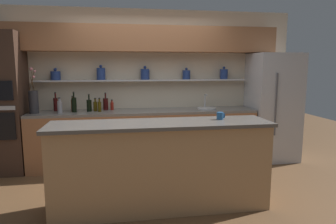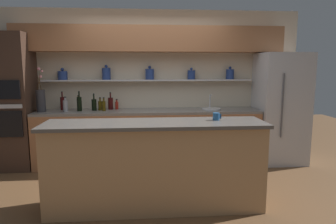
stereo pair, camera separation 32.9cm
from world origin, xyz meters
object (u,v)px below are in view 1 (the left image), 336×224
object	(u,v)px
sink_fixture	(207,108)
bottle_sauce_6	(112,106)
bottle_wine_0	(74,105)
bottle_spirit_4	(73,105)
bottle_wine_1	(89,105)
bottle_spirit_2	(60,107)
bottle_wine_7	(56,104)
flower_vase	(34,101)
bottle_wine_5	(106,104)
oven_tower	(1,104)
bottle_oil_3	(100,106)
coffee_mug	(220,116)
bottle_oil_8	(95,106)
refrigerator	(273,107)

from	to	relation	value
sink_fixture	bottle_sauce_6	world-z (taller)	sink_fixture
bottle_wine_0	bottle_spirit_4	bearing A→B (deg)	107.29
bottle_wine_1	bottle_spirit_2	size ratio (longest dim) A/B	1.16
bottle_spirit_2	bottle_wine_7	size ratio (longest dim) A/B	0.79
flower_vase	sink_fixture	xyz separation A→B (m)	(2.78, 0.05, -0.17)
bottle_wine_0	bottle_wine_5	bearing A→B (deg)	18.68
bottle_sauce_6	bottle_wine_7	world-z (taller)	bottle_wine_7
oven_tower	bottle_oil_3	world-z (taller)	oven_tower
flower_vase	bottle_wine_5	world-z (taller)	flower_vase
flower_vase	bottle_wine_1	distance (m)	0.83
oven_tower	sink_fixture	bearing A→B (deg)	0.20
bottle_wine_7	coffee_mug	size ratio (longest dim) A/B	3.08
bottle_oil_8	bottle_spirit_4	bearing A→B (deg)	172.67
flower_vase	bottle_spirit_2	bearing A→B (deg)	-3.44
refrigerator	oven_tower	bearing A→B (deg)	179.53
refrigerator	bottle_oil_8	size ratio (longest dim) A/B	8.71
refrigerator	sink_fixture	distance (m)	1.19
bottle_wine_0	bottle_oil_8	size ratio (longest dim) A/B	1.52
bottle_sauce_6	bottle_wine_7	distance (m)	0.90
sink_fixture	oven_tower	bearing A→B (deg)	-179.80
bottle_oil_3	coffee_mug	distance (m)	2.14
coffee_mug	oven_tower	bearing A→B (deg)	152.61
bottle_wine_0	refrigerator	bearing A→B (deg)	-0.60
bottle_oil_3	bottle_spirit_4	bearing A→B (deg)	163.25
bottle_wine_5	sink_fixture	bearing A→B (deg)	-5.06
bottle_oil_8	bottle_wine_1	bearing A→B (deg)	-161.85
bottle_wine_0	bottle_wine_1	distance (m)	0.23
bottle_wine_0	bottle_spirit_2	size ratio (longest dim) A/B	1.34
oven_tower	bottle_oil_3	size ratio (longest dim) A/B	9.64
bottle_wine_1	coffee_mug	bearing A→B (deg)	-43.49
bottle_spirit_2	bottle_wine_5	bearing A→B (deg)	17.57
flower_vase	bottle_oil_8	world-z (taller)	flower_vase
bottle_spirit_4	bottle_spirit_2	bearing A→B (deg)	-135.36
bottle_spirit_2	bottle_oil_8	world-z (taller)	bottle_spirit_2
bottle_oil_3	refrigerator	bearing A→B (deg)	-0.40
coffee_mug	refrigerator	bearing A→B (deg)	45.33
bottle_wine_0	bottle_spirit_2	xyz separation A→B (m)	(-0.21, -0.06, -0.02)
bottle_wine_5	bottle_oil_8	xyz separation A→B (m)	(-0.16, -0.09, -0.02)
flower_vase	bottle_spirit_4	bearing A→B (deg)	14.75
flower_vase	bottle_wine_7	bearing A→B (deg)	35.39
bottle_wine_7	sink_fixture	bearing A→B (deg)	-3.56
bottle_wine_5	coffee_mug	distance (m)	2.21
bottle_wine_0	coffee_mug	size ratio (longest dim) A/B	3.25
sink_fixture	bottle_wine_0	bearing A→B (deg)	-179.66
bottle_oil_3	bottle_spirit_4	xyz separation A→B (m)	(-0.43, 0.13, 0.02)
refrigerator	flower_vase	xyz separation A→B (m)	(-3.97, 0.00, 0.18)
refrigerator	bottle_sauce_6	world-z (taller)	refrigerator
bottle_wine_7	coffee_mug	distance (m)	2.79
bottle_spirit_2	coffee_mug	world-z (taller)	bottle_spirit_2
bottle_spirit_2	bottle_oil_3	world-z (taller)	bottle_spirit_2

